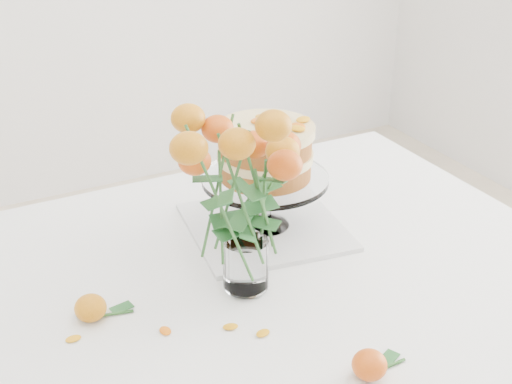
# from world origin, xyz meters

# --- Properties ---
(table) EXTENTS (1.43, 0.93, 0.76)m
(table) POSITION_xyz_m (0.00, 0.00, 0.67)
(table) COLOR tan
(table) RESTS_ON ground
(napkin) EXTENTS (0.34, 0.34, 0.01)m
(napkin) POSITION_xyz_m (0.19, 0.13, 0.76)
(napkin) COLOR silver
(napkin) RESTS_ON table
(cake_stand) EXTENTS (0.26, 0.26, 0.23)m
(cake_stand) POSITION_xyz_m (0.19, 0.13, 0.92)
(cake_stand) COLOR white
(cake_stand) RESTS_ON napkin
(rose_vase) EXTENTS (0.33, 0.33, 0.41)m
(rose_vase) POSITION_xyz_m (0.05, -0.05, 1.00)
(rose_vase) COLOR white
(rose_vase) RESTS_ON table
(loose_rose_near) EXTENTS (0.10, 0.05, 0.05)m
(loose_rose_near) POSITION_xyz_m (-0.22, -0.01, 0.78)
(loose_rose_near) COLOR orange
(loose_rose_near) RESTS_ON table
(loose_rose_far) EXTENTS (0.10, 0.05, 0.05)m
(loose_rose_far) POSITION_xyz_m (0.11, -0.34, 0.78)
(loose_rose_far) COLOR #C64809
(loose_rose_far) RESTS_ON table
(stray_petal_a) EXTENTS (0.03, 0.02, 0.00)m
(stray_petal_a) POSITION_xyz_m (-0.12, -0.10, 0.76)
(stray_petal_a) COLOR orange
(stray_petal_a) RESTS_ON table
(stray_petal_b) EXTENTS (0.03, 0.02, 0.00)m
(stray_petal_b) POSITION_xyz_m (-0.02, -0.14, 0.76)
(stray_petal_b) COLOR orange
(stray_petal_b) RESTS_ON table
(stray_petal_c) EXTENTS (0.03, 0.02, 0.00)m
(stray_petal_c) POSITION_xyz_m (0.02, -0.18, 0.76)
(stray_petal_c) COLOR orange
(stray_petal_c) RESTS_ON table
(stray_petal_d) EXTENTS (0.03, 0.02, 0.00)m
(stray_petal_d) POSITION_xyz_m (-0.26, -0.05, 0.76)
(stray_petal_d) COLOR orange
(stray_petal_d) RESTS_ON table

